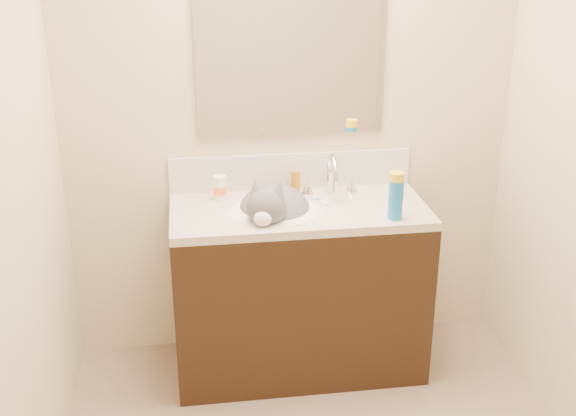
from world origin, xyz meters
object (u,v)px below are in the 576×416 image
object	(u,v)px
cat	(274,211)
pill_bottle	(220,188)
silver_jar	(283,188)
vanity_cabinet	(299,292)
amber_bottle	(296,181)
basin	(275,225)
faucet	(332,178)
spray_can	(396,200)

from	to	relation	value
cat	pill_bottle	size ratio (longest dim) A/B	4.43
silver_jar	pill_bottle	bearing A→B (deg)	-174.80
vanity_cabinet	amber_bottle	distance (m)	0.55
basin	silver_jar	bearing A→B (deg)	72.76
silver_jar	amber_bottle	distance (m)	0.08
vanity_cabinet	basin	world-z (taller)	basin
faucet	pill_bottle	xyz separation A→B (m)	(-0.54, 0.02, -0.03)
amber_bottle	basin	bearing A→B (deg)	-119.43
vanity_cabinet	spray_can	bearing A→B (deg)	-25.55
faucet	spray_can	distance (m)	0.40
pill_bottle	spray_can	size ratio (longest dim) A/B	0.64
spray_can	amber_bottle	bearing A→B (deg)	133.97
pill_bottle	cat	bearing A→B (deg)	-34.02
vanity_cabinet	faucet	xyz separation A→B (m)	(0.18, 0.14, 0.54)
basin	spray_can	xyz separation A→B (m)	(0.52, -0.16, 0.16)
basin	cat	xyz separation A→B (m)	(-0.00, 0.03, 0.06)
vanity_cabinet	amber_bottle	world-z (taller)	amber_bottle
amber_bottle	spray_can	size ratio (longest dim) A/B	0.61
cat	amber_bottle	size ratio (longest dim) A/B	4.68
cat	amber_bottle	world-z (taller)	cat
cat	amber_bottle	distance (m)	0.26
pill_bottle	basin	bearing A→B (deg)	-38.42
pill_bottle	amber_bottle	world-z (taller)	pill_bottle
silver_jar	spray_can	xyz separation A→B (m)	(0.46, -0.38, 0.06)
pill_bottle	amber_bottle	xyz separation A→B (m)	(0.37, 0.05, -0.00)
cat	faucet	bearing A→B (deg)	44.03
amber_bottle	spray_can	distance (m)	0.56
cat	amber_bottle	xyz separation A→B (m)	(0.14, 0.21, 0.07)
vanity_cabinet	basin	xyz separation A→B (m)	(-0.12, -0.03, 0.38)
vanity_cabinet	cat	world-z (taller)	cat
silver_jar	vanity_cabinet	bearing A→B (deg)	-74.36
silver_jar	faucet	bearing A→B (deg)	-12.24
faucet	vanity_cabinet	bearing A→B (deg)	-142.71
basin	amber_bottle	size ratio (longest dim) A/B	4.09
spray_can	faucet	bearing A→B (deg)	124.17
basin	spray_can	size ratio (longest dim) A/B	2.50
faucet	basin	bearing A→B (deg)	-150.88
basin	faucet	size ratio (longest dim) A/B	1.61
faucet	silver_jar	distance (m)	0.24
cat	spray_can	distance (m)	0.57
vanity_cabinet	pill_bottle	distance (m)	0.64
basin	vanity_cabinet	bearing A→B (deg)	14.04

